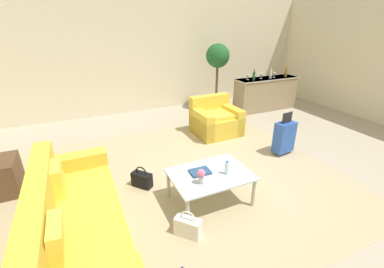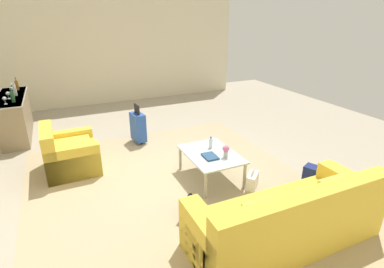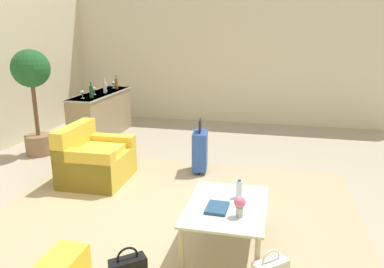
{
  "view_description": "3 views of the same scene",
  "coord_description": "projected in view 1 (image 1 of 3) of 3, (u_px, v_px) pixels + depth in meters",
  "views": [
    {
      "loc": [
        -1.9,
        -3.15,
        2.39
      ],
      "look_at": [
        -0.66,
        -0.46,
        1.1
      ],
      "focal_mm": 24.0,
      "sensor_mm": 36.0,
      "label": 1
    },
    {
      "loc": [
        -4.33,
        1.65,
        2.62
      ],
      "look_at": [
        -0.88,
        0.06,
        1.08
      ],
      "focal_mm": 28.0,
      "sensor_mm": 36.0,
      "label": 2
    },
    {
      "loc": [
        -3.85,
        -0.94,
        2.17
      ],
      "look_at": [
        0.13,
        -0.02,
        1.03
      ],
      "focal_mm": 35.0,
      "sensor_mm": 36.0,
      "label": 3
    }
  ],
  "objects": [
    {
      "name": "ground_plane",
      "position": [
        216.0,
        177.0,
        4.31
      ],
      "size": [
        12.0,
        12.0,
        0.0
      ],
      "primitive_type": "plane",
      "color": "#A89E89"
    },
    {
      "name": "wall_back",
      "position": [
        145.0,
        55.0,
        7.06
      ],
      "size": [
        10.24,
        0.12,
        3.1
      ],
      "primitive_type": "cube",
      "color": "beige",
      "rests_on": "ground"
    },
    {
      "name": "area_rug",
      "position": [
        179.0,
        179.0,
        4.24
      ],
      "size": [
        5.2,
        4.4,
        0.01
      ],
      "primitive_type": "cube",
      "color": "tan",
      "rests_on": "ground"
    },
    {
      "name": "couch",
      "position": [
        72.0,
        226.0,
        2.84
      ],
      "size": [
        0.91,
        2.37,
        0.89
      ],
      "color": "gold",
      "rests_on": "ground"
    },
    {
      "name": "armchair",
      "position": [
        215.0,
        121.0,
        5.92
      ],
      "size": [
        1.0,
        0.89,
        0.84
      ],
      "color": "gold",
      "rests_on": "ground"
    },
    {
      "name": "coffee_table",
      "position": [
        210.0,
        177.0,
        3.57
      ],
      "size": [
        1.1,
        0.79,
        0.46
      ],
      "color": "silver",
      "rests_on": "ground"
    },
    {
      "name": "water_bottle",
      "position": [
        227.0,
        168.0,
        3.51
      ],
      "size": [
        0.06,
        0.06,
        0.2
      ],
      "color": "silver",
      "rests_on": "coffee_table"
    },
    {
      "name": "coffee_table_book",
      "position": [
        200.0,
        172.0,
        3.57
      ],
      "size": [
        0.29,
        0.21,
        0.03
      ],
      "primitive_type": "cube",
      "rotation": [
        0.0,
        0.0,
        -0.03
      ],
      "color": "navy",
      "rests_on": "coffee_table"
    },
    {
      "name": "flower_vase",
      "position": [
        201.0,
        175.0,
        3.29
      ],
      "size": [
        0.11,
        0.11,
        0.21
      ],
      "color": "#B2B7BC",
      "rests_on": "coffee_table"
    },
    {
      "name": "bar_console",
      "position": [
        265.0,
        93.0,
        7.46
      ],
      "size": [
        1.92,
        0.56,
        0.93
      ],
      "color": "#937F60",
      "rests_on": "ground"
    },
    {
      "name": "wine_glass_leftmost",
      "position": [
        248.0,
        76.0,
        7.01
      ],
      "size": [
        0.08,
        0.08,
        0.15
      ],
      "color": "silver",
      "rests_on": "bar_console"
    },
    {
      "name": "wine_glass_left_of_centre",
      "position": [
        261.0,
        75.0,
        7.17
      ],
      "size": [
        0.08,
        0.08,
        0.15
      ],
      "color": "silver",
      "rests_on": "bar_console"
    },
    {
      "name": "wine_glass_right_of_centre",
      "position": [
        274.0,
        74.0,
        7.31
      ],
      "size": [
        0.08,
        0.08,
        0.15
      ],
      "color": "silver",
      "rests_on": "bar_console"
    },
    {
      "name": "wine_glass_rightmost",
      "position": [
        285.0,
        72.0,
        7.5
      ],
      "size": [
        0.08,
        0.08,
        0.15
      ],
      "color": "silver",
      "rests_on": "bar_console"
    },
    {
      "name": "wine_bottle_green",
      "position": [
        254.0,
        76.0,
        6.94
      ],
      "size": [
        0.07,
        0.07,
        0.3
      ],
      "color": "#194C23",
      "rests_on": "bar_console"
    },
    {
      "name": "wine_bottle_clear",
      "position": [
        271.0,
        74.0,
        7.16
      ],
      "size": [
        0.07,
        0.07,
        0.3
      ],
      "color": "silver",
      "rests_on": "bar_console"
    },
    {
      "name": "wine_bottle_amber",
      "position": [
        286.0,
        73.0,
        7.37
      ],
      "size": [
        0.07,
        0.07,
        0.3
      ],
      "color": "brown",
      "rests_on": "bar_console"
    },
    {
      "name": "suitcase_blue",
      "position": [
        284.0,
        137.0,
        4.94
      ],
      "size": [
        0.43,
        0.27,
        0.85
      ],
      "color": "#2851AD",
      "rests_on": "ground"
    },
    {
      "name": "handbag_black",
      "position": [
        142.0,
        179.0,
        4.01
      ],
      "size": [
        0.31,
        0.34,
        0.36
      ],
      "color": "black",
      "rests_on": "ground"
    },
    {
      "name": "handbag_white",
      "position": [
        188.0,
        226.0,
        3.09
      ],
      "size": [
        0.32,
        0.33,
        0.36
      ],
      "color": "white",
      "rests_on": "ground"
    },
    {
      "name": "potted_ficus",
      "position": [
        217.0,
        68.0,
        7.17
      ],
      "size": [
        0.65,
        0.65,
        1.86
      ],
      "color": "#84664C",
      "rests_on": "ground"
    }
  ]
}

